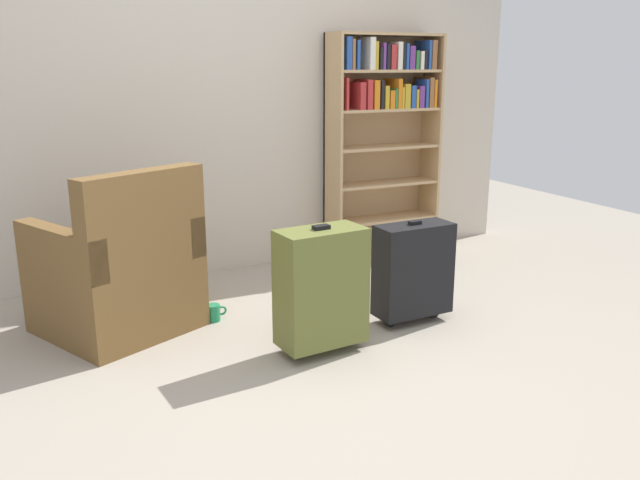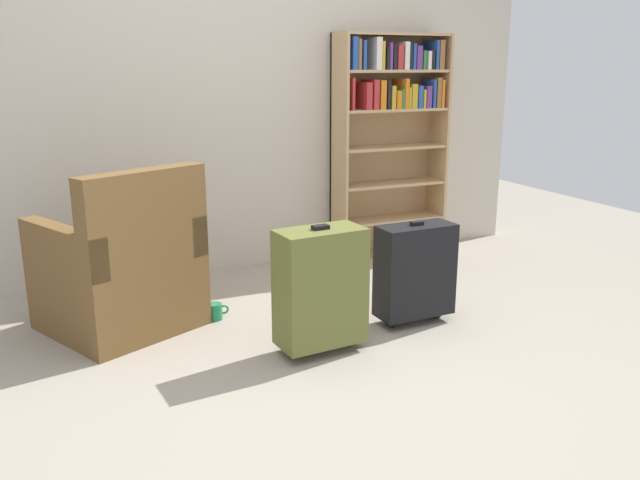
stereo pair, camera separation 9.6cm
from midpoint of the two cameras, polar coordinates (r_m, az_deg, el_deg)
ground_plane at (r=3.14m, az=0.47°, el=-11.53°), size 8.54×8.54×0.00m
back_wall at (r=4.52m, az=-9.28°, el=13.49°), size 4.88×0.10×2.60m
bookshelf at (r=4.88m, az=6.62°, el=9.88°), size 0.85×0.27×1.62m
armchair at (r=3.69m, az=-16.09°, el=-2.74°), size 0.93×0.93×0.90m
mug at (r=3.79m, az=-8.32°, el=-6.16°), size 0.12×0.08×0.10m
suitcase_olive at (r=3.25m, az=0.88°, el=-4.10°), size 0.45×0.26×0.66m
suitcase_black at (r=3.67m, az=8.98°, el=-2.62°), size 0.44×0.21×0.58m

